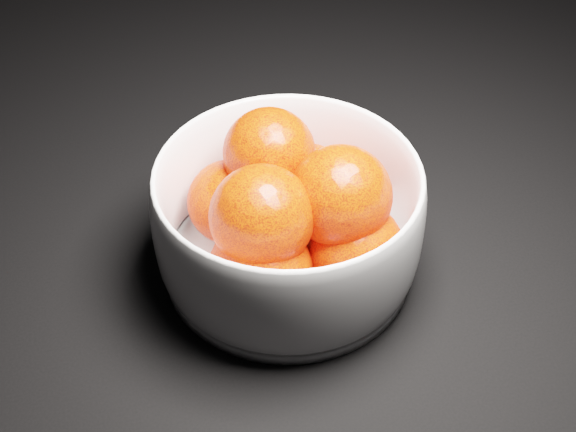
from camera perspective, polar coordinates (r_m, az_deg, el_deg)
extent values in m
cylinder|color=white|center=(0.65, 0.00, -3.26)|extent=(0.20, 0.20, 0.01)
sphere|color=#FF2706|center=(0.66, 1.56, 2.45)|extent=(0.06, 0.06, 0.06)
sphere|color=#FF2706|center=(0.64, -4.16, 1.01)|extent=(0.07, 0.07, 0.07)
sphere|color=#FF2706|center=(0.59, -1.98, -3.93)|extent=(0.08, 0.08, 0.08)
sphere|color=#FF2706|center=(0.60, 4.75, -2.38)|extent=(0.07, 0.07, 0.07)
sphere|color=#FF2706|center=(0.62, -1.35, 4.47)|extent=(0.07, 0.07, 0.07)
sphere|color=#FF2706|center=(0.57, -1.87, -0.05)|extent=(0.08, 0.08, 0.08)
sphere|color=#FF2706|center=(0.59, 3.75, 1.41)|extent=(0.08, 0.08, 0.08)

